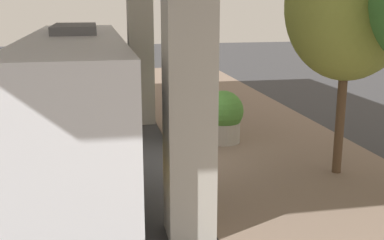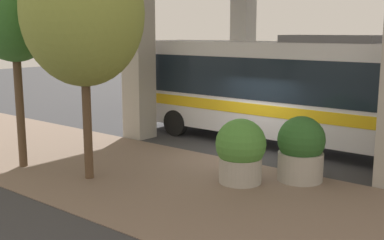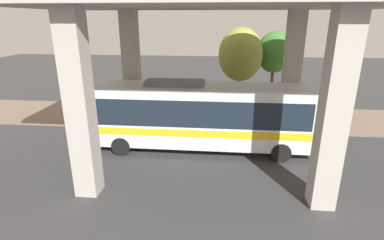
{
  "view_description": "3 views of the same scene",
  "coord_description": "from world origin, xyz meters",
  "views": [
    {
      "loc": [
        2.19,
        13.3,
        4.49
      ],
      "look_at": [
        -0.55,
        -0.26,
        1.09
      ],
      "focal_mm": 45.0,
      "sensor_mm": 36.0,
      "label": 1
    },
    {
      "loc": [
        -12.11,
        -8.11,
        3.96
      ],
      "look_at": [
        -0.54,
        1.28,
        1.2
      ],
      "focal_mm": 45.0,
      "sensor_mm": 36.0,
      "label": 2
    },
    {
      "loc": [
        18.01,
        0.66,
        6.94
      ],
      "look_at": [
        0.84,
        -1.01,
        1.04
      ],
      "focal_mm": 28.0,
      "sensor_mm": 36.0,
      "label": 3
    }
  ],
  "objects": [
    {
      "name": "fire_hydrant",
      "position": [
        -0.61,
        -0.49,
        0.47
      ],
      "size": [
        0.38,
        0.18,
        0.93
      ],
      "color": "red",
      "rests_on": "ground"
    },
    {
      "name": "bus",
      "position": [
        2.74,
        -0.51,
        2.08
      ],
      "size": [
        2.63,
        12.28,
        3.84
      ],
      "color": "silver",
      "rests_on": "ground"
    },
    {
      "name": "ground_plane",
      "position": [
        0.0,
        0.0,
        0.0
      ],
      "size": [
        80.0,
        80.0,
        0.0
      ],
      "primitive_type": "plane",
      "color": "#38383A",
      "rests_on": "ground"
    },
    {
      "name": "sidewalk_strip",
      "position": [
        -3.0,
        0.0,
        0.01
      ],
      "size": [
        6.0,
        40.0,
        0.02
      ],
      "color": "#7A6656",
      "rests_on": "ground"
    },
    {
      "name": "street_tree_far",
      "position": [
        -4.07,
        2.03,
        4.42
      ],
      "size": [
        3.17,
        3.17,
        6.34
      ],
      "color": "brown",
      "rests_on": "ground"
    },
    {
      "name": "planter_middle",
      "position": [
        -1.81,
        -1.39,
        0.87
      ],
      "size": [
        1.33,
        1.33,
        1.73
      ],
      "color": "#ADA89E",
      "rests_on": "ground"
    },
    {
      "name": "planter_front",
      "position": [
        -0.64,
        -2.54,
        0.87
      ],
      "size": [
        1.26,
        1.26,
        1.76
      ],
      "color": "#ADA89E",
      "rests_on": "ground"
    }
  ]
}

